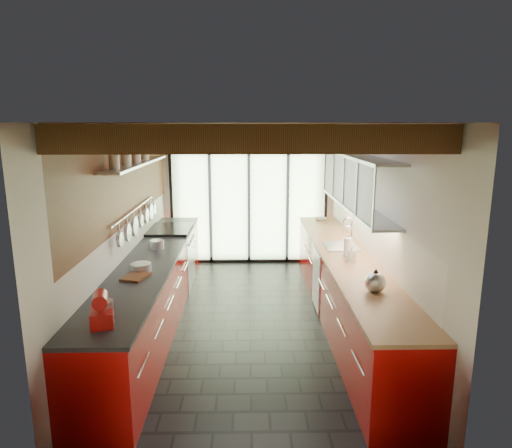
{
  "coord_description": "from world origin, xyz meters",
  "views": [
    {
      "loc": [
        -0.03,
        -5.72,
        2.59
      ],
      "look_at": [
        0.09,
        0.4,
        1.25
      ],
      "focal_mm": 32.0,
      "sensor_mm": 36.0,
      "label": 1
    }
  ],
  "objects_px": {
    "soap_bottle": "(352,253)",
    "bowl": "(320,219)",
    "paper_towel": "(348,247)",
    "kettle": "(375,281)",
    "stand_mixer": "(102,311)"
  },
  "relations": [
    {
      "from": "kettle",
      "to": "bowl",
      "type": "relative_size",
      "value": 1.44
    },
    {
      "from": "soap_bottle",
      "to": "kettle",
      "type": "bearing_deg",
      "value": -90.0
    },
    {
      "from": "paper_towel",
      "to": "bowl",
      "type": "bearing_deg",
      "value": 90.0
    },
    {
      "from": "stand_mixer",
      "to": "paper_towel",
      "type": "xyz_separation_m",
      "value": [
        2.54,
        2.01,
        0.0
      ]
    },
    {
      "from": "soap_bottle",
      "to": "stand_mixer",
      "type": "bearing_deg",
      "value": -145.08
    },
    {
      "from": "kettle",
      "to": "soap_bottle",
      "type": "distance_m",
      "value": 1.06
    },
    {
      "from": "paper_towel",
      "to": "bowl",
      "type": "xyz_separation_m",
      "value": [
        0.0,
        2.25,
        -0.09
      ]
    },
    {
      "from": "soap_bottle",
      "to": "bowl",
      "type": "distance_m",
      "value": 2.49
    },
    {
      "from": "kettle",
      "to": "paper_towel",
      "type": "xyz_separation_m",
      "value": [
        0.0,
        1.3,
        0.01
      ]
    },
    {
      "from": "stand_mixer",
      "to": "bowl",
      "type": "height_order",
      "value": "stand_mixer"
    },
    {
      "from": "paper_towel",
      "to": "bowl",
      "type": "relative_size",
      "value": 1.43
    },
    {
      "from": "stand_mixer",
      "to": "soap_bottle",
      "type": "relative_size",
      "value": 1.74
    },
    {
      "from": "kettle",
      "to": "paper_towel",
      "type": "distance_m",
      "value": 1.3
    },
    {
      "from": "kettle",
      "to": "bowl",
      "type": "distance_m",
      "value": 3.55
    },
    {
      "from": "bowl",
      "to": "paper_towel",
      "type": "bearing_deg",
      "value": -90.0
    }
  ]
}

